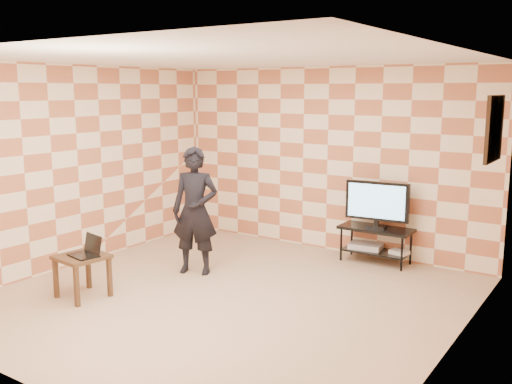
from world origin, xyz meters
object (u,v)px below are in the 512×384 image
(side_table, at_px, (82,263))
(person, at_px, (195,211))
(tv_stand, at_px, (376,237))
(tv, at_px, (377,202))

(side_table, height_order, person, person)
(tv_stand, height_order, tv, tv)
(side_table, relative_size, person, 0.35)
(side_table, bearing_deg, person, 70.45)
(tv_stand, distance_m, tv, 0.49)
(side_table, bearing_deg, tv, 53.86)
(tv, height_order, person, person)
(tv, xyz_separation_m, person, (-1.79, -1.72, -0.03))
(tv_stand, bearing_deg, side_table, -126.12)
(tv, bearing_deg, tv_stand, 84.31)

